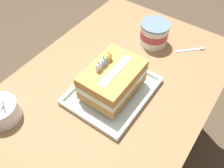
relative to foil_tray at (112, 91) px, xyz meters
The scene contains 7 objects.
ground_plane 0.72m from the foil_tray, 40.70° to the left, with size 8.00×8.00×0.00m, color #4C3D2D.
dining_table 0.11m from the foil_tray, 40.70° to the left, with size 1.15×0.77×0.71m.
foil_tray is the anchor object (origin of this frame).
birthday_cake 0.07m from the foil_tray, 90.00° to the left, with size 0.23×0.17×0.16m.
bowl_stack 0.42m from the foil_tray, 140.86° to the left, with size 0.13×0.13×0.12m.
ice_cream_tub 0.37m from the foil_tray, ahead, with size 0.13×0.13×0.11m.
serving_spoon_by_bowls 0.47m from the foil_tray, 21.80° to the right, with size 0.11×0.11×0.01m.
Camera 1 is at (-0.51, -0.36, 1.47)m, focal length 38.34 mm.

